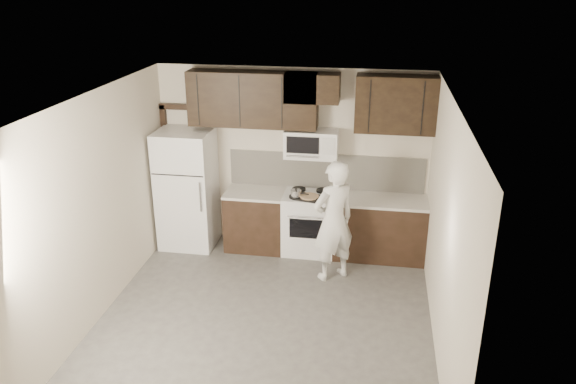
% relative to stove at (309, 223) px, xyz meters
% --- Properties ---
extents(floor, '(4.50, 4.50, 0.00)m').
position_rel_stove_xyz_m(floor, '(-0.30, -1.94, -0.46)').
color(floor, '#4B4946').
rests_on(floor, ground).
extents(back_wall, '(4.00, 0.00, 4.00)m').
position_rel_stove_xyz_m(back_wall, '(-0.30, 0.31, 0.89)').
color(back_wall, beige).
rests_on(back_wall, ground).
extents(ceiling, '(4.50, 4.50, 0.00)m').
position_rel_stove_xyz_m(ceiling, '(-0.30, -1.94, 2.24)').
color(ceiling, white).
rests_on(ceiling, back_wall).
extents(counter_run, '(2.95, 0.64, 0.91)m').
position_rel_stove_xyz_m(counter_run, '(0.30, 0.00, -0.00)').
color(counter_run, black).
rests_on(counter_run, floor).
extents(stove, '(0.76, 0.66, 0.94)m').
position_rel_stove_xyz_m(stove, '(0.00, 0.00, 0.00)').
color(stove, white).
rests_on(stove, floor).
extents(backsplash, '(2.90, 0.02, 0.54)m').
position_rel_stove_xyz_m(backsplash, '(0.20, 0.30, 0.72)').
color(backsplash, beige).
rests_on(backsplash, counter_run).
extents(upper_cabinets, '(3.48, 0.35, 0.78)m').
position_rel_stove_xyz_m(upper_cabinets, '(-0.09, 0.14, 1.82)').
color(upper_cabinets, black).
rests_on(upper_cabinets, back_wall).
extents(microwave, '(0.76, 0.42, 0.40)m').
position_rel_stove_xyz_m(microwave, '(-0.00, 0.12, 1.19)').
color(microwave, white).
rests_on(microwave, upper_cabinets).
extents(refrigerator, '(0.80, 0.76, 1.80)m').
position_rel_stove_xyz_m(refrigerator, '(-1.85, -0.05, 0.44)').
color(refrigerator, white).
rests_on(refrigerator, floor).
extents(door_trim, '(0.50, 0.08, 2.12)m').
position_rel_stove_xyz_m(door_trim, '(-2.22, 0.27, 0.79)').
color(door_trim, black).
rests_on(door_trim, floor).
extents(saucepan, '(0.27, 0.15, 0.15)m').
position_rel_stove_xyz_m(saucepan, '(-0.18, -0.15, 0.51)').
color(saucepan, silver).
rests_on(saucepan, stove).
extents(baking_tray, '(0.46, 0.38, 0.02)m').
position_rel_stove_xyz_m(baking_tray, '(0.01, -0.15, 0.46)').
color(baking_tray, black).
rests_on(baking_tray, counter_run).
extents(pizza, '(0.33, 0.33, 0.02)m').
position_rel_stove_xyz_m(pizza, '(0.01, -0.15, 0.48)').
color(pizza, tan).
rests_on(pizza, baking_tray).
extents(person, '(0.74, 0.69, 1.69)m').
position_rel_stove_xyz_m(person, '(0.42, -0.73, 0.38)').
color(person, white).
rests_on(person, floor).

